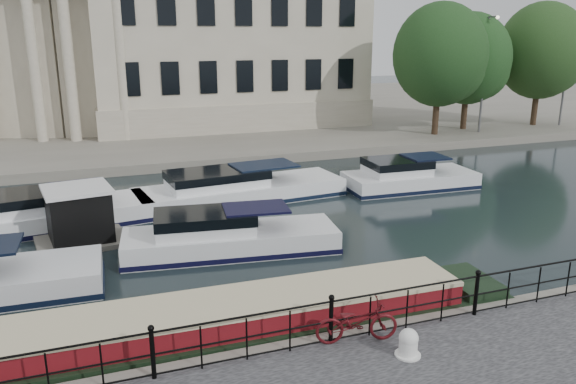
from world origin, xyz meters
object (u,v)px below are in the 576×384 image
object	(u,v)px
mooring_bollard	(408,343)
narrowboat	(216,334)
harbour_hut	(79,218)
bicycle	(357,322)

from	to	relation	value
mooring_bollard	narrowboat	world-z (taller)	narrowboat
narrowboat	harbour_hut	distance (m)	9.29
bicycle	harbour_hut	xyz separation A→B (m)	(-5.96, 10.51, -0.11)
bicycle	harbour_hut	size ratio (longest dim) A/B	0.56
narrowboat	bicycle	bearing A→B (deg)	-29.71
bicycle	narrowboat	distance (m)	3.46
bicycle	mooring_bollard	distance (m)	1.25
narrowboat	harbour_hut	xyz separation A→B (m)	(-3.05, 8.75, 0.59)
narrowboat	harbour_hut	bearing A→B (deg)	110.60
bicycle	harbour_hut	bearing A→B (deg)	40.25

